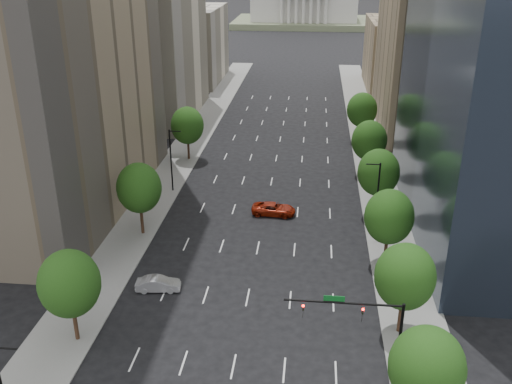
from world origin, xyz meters
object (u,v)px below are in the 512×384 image
(traffic_signal, at_px, (369,322))
(capitol, at_px, (304,5))
(car_silver, at_px, (158,284))
(car_red_far, at_px, (274,209))

(traffic_signal, bearing_deg, capitol, 92.74)
(capitol, bearing_deg, traffic_signal, -87.26)
(car_silver, bearing_deg, capitol, -9.80)
(traffic_signal, relative_size, car_silver, 2.06)
(capitol, height_order, car_silver, capitol)
(car_red_far, bearing_deg, car_silver, 154.57)
(traffic_signal, bearing_deg, car_red_far, 107.98)
(traffic_signal, bearing_deg, car_silver, 152.08)
(traffic_signal, distance_m, car_silver, 22.54)
(car_red_far, bearing_deg, capitol, 3.47)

